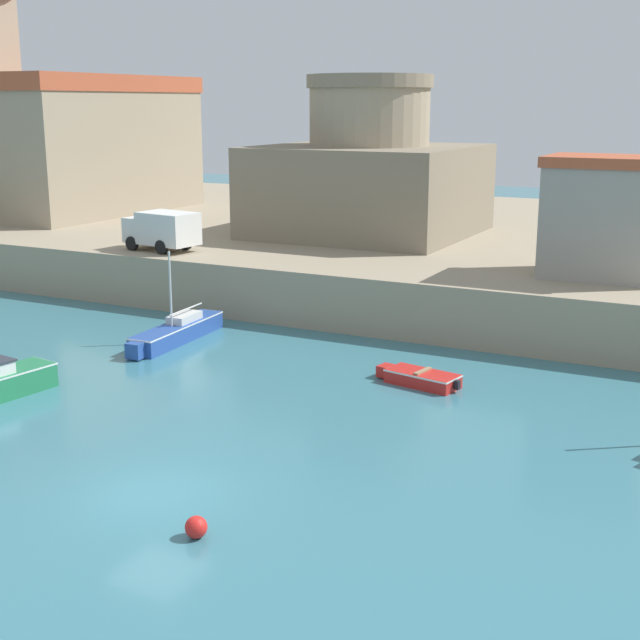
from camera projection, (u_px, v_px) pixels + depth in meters
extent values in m
plane|color=teal|center=(155.00, 494.00, 25.72)|extent=(200.00, 200.00, 0.00)
cube|color=gray|center=(515.00, 251.00, 59.11)|extent=(120.00, 40.00, 2.84)
cube|color=#284C9E|center=(178.00, 332.00, 42.17)|extent=(1.66, 6.41, 0.82)
cube|color=#284C9E|center=(135.00, 351.00, 39.09)|extent=(0.74, 0.62, 0.70)
cube|color=white|center=(177.00, 325.00, 42.08)|extent=(1.68, 6.47, 0.07)
cylinder|color=silver|center=(170.00, 289.00, 41.22)|extent=(0.10, 0.10, 3.55)
cylinder|color=silver|center=(186.00, 309.00, 42.65)|extent=(0.25, 2.85, 0.08)
cube|color=silver|center=(184.00, 317.00, 42.59)|extent=(1.01, 1.95, 0.36)
cube|color=red|center=(423.00, 379.00, 35.59)|extent=(3.09, 1.82, 0.55)
cube|color=red|center=(386.00, 371.00, 36.63)|extent=(0.71, 0.81, 0.47)
cube|color=white|center=(423.00, 373.00, 35.53)|extent=(3.12, 1.84, 0.07)
cube|color=#997F5B|center=(423.00, 371.00, 35.51)|extent=(0.41, 1.12, 0.08)
cube|color=black|center=(457.00, 385.00, 34.64)|extent=(0.23, 0.23, 0.36)
sphere|color=red|center=(196.00, 527.00, 23.10)|extent=(0.60, 0.60, 0.60)
cube|color=gray|center=(83.00, 153.00, 67.29)|extent=(9.61, 17.72, 8.91)
cube|color=#B25133|center=(79.00, 84.00, 66.09)|extent=(9.80, 18.07, 1.20)
cube|color=gray|center=(368.00, 190.00, 56.44)|extent=(12.71, 12.71, 5.53)
cylinder|color=gray|center=(369.00, 162.00, 56.03)|extent=(7.48, 7.48, 9.03)
cylinder|color=gray|center=(370.00, 81.00, 54.86)|extent=(7.86, 7.86, 0.80)
cube|color=gray|center=(606.00, 223.00, 42.25)|extent=(5.46, 4.13, 5.24)
cube|color=#B25133|center=(610.00, 161.00, 41.57)|extent=(5.74, 4.33, 0.50)
cube|color=silver|center=(168.00, 228.00, 49.89)|extent=(3.47, 2.54, 1.80)
cube|color=silver|center=(143.00, 229.00, 51.08)|extent=(1.58, 2.17, 1.40)
cube|color=#334756|center=(137.00, 225.00, 51.29)|extent=(0.38, 1.80, 0.70)
cylinder|color=black|center=(132.00, 243.00, 50.44)|extent=(0.83, 0.39, 0.80)
cylinder|color=black|center=(156.00, 239.00, 51.95)|extent=(0.83, 0.39, 0.80)
cylinder|color=black|center=(162.00, 247.00, 49.12)|extent=(0.83, 0.39, 0.80)
cylinder|color=black|center=(186.00, 243.00, 50.63)|extent=(0.83, 0.39, 0.80)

